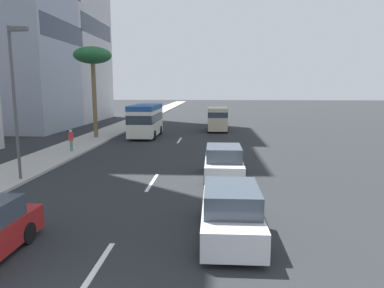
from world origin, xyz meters
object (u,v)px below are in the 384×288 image
(car_second, at_px, (224,163))
(pedestrian_near_lamp, at_px, (71,139))
(car_third, at_px, (231,212))
(minibus_lead, at_px, (146,119))
(palm_tree, at_px, (93,58))
(car_fifth, at_px, (215,118))
(van_sixth, at_px, (218,118))
(street_lamp, at_px, (15,88))

(car_second, relative_size, pedestrian_near_lamp, 2.82)
(car_third, bearing_deg, minibus_lead, 17.42)
(minibus_lead, relative_size, palm_tree, 0.79)
(minibus_lead, xyz_separation_m, pedestrian_near_lamp, (-8.63, 3.72, -0.68))
(car_fifth, bearing_deg, minibus_lead, 152.85)
(minibus_lead, bearing_deg, pedestrian_near_lamp, -23.31)
(van_sixth, xyz_separation_m, palm_tree, (-6.38, 11.26, 5.82))
(car_fifth, xyz_separation_m, street_lamp, (-29.30, 9.69, 3.86))
(van_sixth, bearing_deg, palm_tree, 119.52)
(palm_tree, height_order, street_lamp, palm_tree)
(van_sixth, xyz_separation_m, pedestrian_near_lamp, (-13.71, 10.56, -0.46))
(car_second, distance_m, palm_tree, 18.99)
(car_second, distance_m, pedestrian_near_lamp, 12.45)
(car_third, xyz_separation_m, street_lamp, (5.82, 9.98, 3.83))
(minibus_lead, height_order, palm_tree, palm_tree)
(pedestrian_near_lamp, xyz_separation_m, palm_tree, (7.33, 0.70, 6.28))
(car_fifth, relative_size, van_sixth, 0.96)
(pedestrian_near_lamp, xyz_separation_m, street_lamp, (-7.69, -0.69, 3.63))
(van_sixth, relative_size, street_lamp, 0.68)
(car_fifth, bearing_deg, street_lamp, 161.70)
(minibus_lead, height_order, car_third, minibus_lead)
(car_third, distance_m, van_sixth, 27.24)
(van_sixth, distance_m, street_lamp, 23.79)
(pedestrian_near_lamp, height_order, palm_tree, palm_tree)
(street_lamp, bearing_deg, car_fifth, -18.30)
(car_fifth, height_order, van_sixth, van_sixth)
(car_third, height_order, van_sixth, van_sixth)
(car_second, height_order, pedestrian_near_lamp, car_second)
(car_third, height_order, street_lamp, street_lamp)
(minibus_lead, bearing_deg, car_second, 24.63)
(van_sixth, bearing_deg, car_second, -179.79)
(minibus_lead, height_order, car_second, minibus_lead)
(car_second, relative_size, palm_tree, 0.54)
(car_fifth, bearing_deg, palm_tree, 142.19)
(car_second, relative_size, car_third, 0.99)
(car_fifth, distance_m, palm_tree, 19.20)
(minibus_lead, bearing_deg, van_sixth, 126.59)
(car_third, bearing_deg, car_second, 0.23)
(car_fifth, distance_m, street_lamp, 31.10)
(minibus_lead, distance_m, car_second, 16.62)
(car_second, bearing_deg, van_sixth, 0.21)
(palm_tree, xyz_separation_m, street_lamp, (-15.03, -1.39, -2.65))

